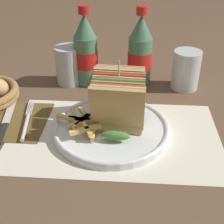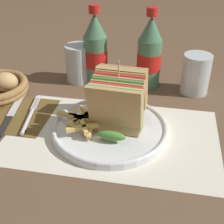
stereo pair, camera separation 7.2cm
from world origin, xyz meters
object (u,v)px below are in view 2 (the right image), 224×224
(fork, at_px, (29,117))
(glass_far, at_px, (79,66))
(plate_main, at_px, (110,127))
(club_sandwich, at_px, (119,100))
(coke_bottle_near, at_px, (95,51))
(glass_near, at_px, (196,74))
(knife, at_px, (12,113))
(coke_bottle_far, at_px, (149,54))

(fork, height_order, glass_far, glass_far)
(plate_main, xyz_separation_m, club_sandwich, (0.01, 0.02, 0.06))
(coke_bottle_near, xyz_separation_m, glass_near, (0.29, -0.01, -0.04))
(club_sandwich, relative_size, knife, 0.93)
(plate_main, bearing_deg, glass_near, 50.02)
(knife, bearing_deg, glass_near, 15.59)
(fork, xyz_separation_m, coke_bottle_near, (0.11, 0.24, 0.09))
(club_sandwich, height_order, coke_bottle_far, coke_bottle_far)
(knife, bearing_deg, glass_far, 53.03)
(plate_main, xyz_separation_m, knife, (-0.26, 0.02, -0.00))
(plate_main, relative_size, fork, 1.57)
(glass_near, relative_size, glass_far, 1.00)
(glass_far, bearing_deg, coke_bottle_far, 1.15)
(knife, xyz_separation_m, coke_bottle_far, (0.32, 0.22, 0.09))
(coke_bottle_near, relative_size, glass_near, 2.05)
(club_sandwich, bearing_deg, glass_near, 49.52)
(coke_bottle_near, bearing_deg, knife, -126.77)
(plate_main, distance_m, club_sandwich, 0.07)
(plate_main, height_order, coke_bottle_far, coke_bottle_far)
(glass_near, bearing_deg, coke_bottle_far, 174.11)
(club_sandwich, distance_m, knife, 0.28)
(club_sandwich, height_order, glass_far, club_sandwich)
(glass_far, bearing_deg, fork, -104.75)
(glass_near, xyz_separation_m, glass_far, (-0.34, 0.01, -0.01))
(fork, xyz_separation_m, coke_bottle_far, (0.27, 0.24, 0.09))
(fork, bearing_deg, coke_bottle_near, 55.02)
(plate_main, distance_m, knife, 0.26)
(plate_main, relative_size, coke_bottle_far, 1.19)
(knife, height_order, coke_bottle_far, coke_bottle_far)
(fork, bearing_deg, glass_near, 19.99)
(coke_bottle_far, height_order, glass_far, coke_bottle_far)
(plate_main, height_order, knife, plate_main)
(plate_main, relative_size, glass_near, 2.44)
(plate_main, xyz_separation_m, coke_bottle_far, (0.06, 0.25, 0.09))
(coke_bottle_near, xyz_separation_m, glass_far, (-0.05, -0.00, -0.05))
(plate_main, height_order, coke_bottle_near, coke_bottle_near)
(fork, xyz_separation_m, glass_far, (0.06, 0.23, 0.04))
(coke_bottle_far, xyz_separation_m, glass_near, (0.13, -0.01, -0.04))
(coke_bottle_far, relative_size, glass_far, 2.05)
(glass_near, height_order, glass_far, same)
(plate_main, bearing_deg, coke_bottle_near, 110.43)
(club_sandwich, distance_m, glass_near, 0.28)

